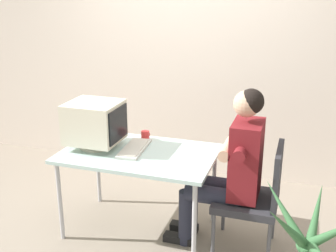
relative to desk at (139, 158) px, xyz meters
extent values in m
plane|color=gray|center=(0.00, 0.00, -0.67)|extent=(12.00, 12.00, 0.00)
cube|color=beige|center=(0.30, 1.40, 0.83)|extent=(8.00, 0.10, 3.00)
cylinder|color=#B7B7BC|center=(-0.56, -0.34, -0.32)|extent=(0.04, 0.04, 0.69)
cylinder|color=#B7B7BC|center=(0.56, -0.34, -0.32)|extent=(0.04, 0.04, 0.69)
cylinder|color=#B7B7BC|center=(-0.56, 0.34, -0.32)|extent=(0.04, 0.04, 0.69)
cylinder|color=#B7B7BC|center=(0.56, 0.34, -0.32)|extent=(0.04, 0.04, 0.69)
cube|color=silver|center=(0.00, 0.00, 0.04)|extent=(1.25, 0.79, 0.03)
cylinder|color=beige|center=(-0.39, -0.01, 0.06)|extent=(0.27, 0.27, 0.02)
cylinder|color=beige|center=(-0.39, -0.01, 0.09)|extent=(0.06, 0.06, 0.04)
cube|color=beige|center=(-0.39, -0.01, 0.28)|extent=(0.42, 0.39, 0.33)
cube|color=black|center=(-0.17, -0.01, 0.28)|extent=(0.01, 0.33, 0.27)
cube|color=silver|center=(-0.05, 0.03, 0.07)|extent=(0.21, 0.46, 0.02)
cube|color=beige|center=(-0.05, 0.03, 0.08)|extent=(0.18, 0.41, 0.01)
cylinder|color=#4C4C51|center=(0.68, -0.20, -0.47)|extent=(0.03, 0.03, 0.39)
cylinder|color=#4C4C51|center=(1.10, -0.20, -0.47)|extent=(0.03, 0.03, 0.39)
cylinder|color=#4C4C51|center=(0.68, 0.21, -0.47)|extent=(0.03, 0.03, 0.39)
cylinder|color=#4C4C51|center=(1.10, 0.21, -0.47)|extent=(0.03, 0.03, 0.39)
cube|color=#2D2D33|center=(0.89, 0.00, -0.24)|extent=(0.48, 0.48, 0.06)
cube|color=#2D2D33|center=(1.11, 0.00, 0.01)|extent=(0.04, 0.43, 0.44)
cube|color=maroon|center=(0.87, 0.00, 0.10)|extent=(0.22, 0.35, 0.59)
sphere|color=tan|center=(0.85, 0.00, 0.54)|extent=(0.20, 0.20, 0.20)
sphere|color=black|center=(0.88, 0.00, 0.56)|extent=(0.19, 0.19, 0.19)
cylinder|color=#262838|center=(0.65, -0.09, -0.19)|extent=(0.44, 0.14, 0.14)
cylinder|color=#262838|center=(0.65, 0.09, -0.19)|extent=(0.44, 0.14, 0.14)
cylinder|color=#262838|center=(0.43, -0.09, -0.43)|extent=(0.11, 0.11, 0.47)
cylinder|color=#262838|center=(0.43, 0.09, -0.43)|extent=(0.11, 0.11, 0.47)
cube|color=black|center=(0.37, -0.09, -0.64)|extent=(0.24, 0.09, 0.06)
cube|color=black|center=(0.37, 0.09, -0.64)|extent=(0.24, 0.09, 0.06)
cylinder|color=maroon|center=(0.85, -0.20, 0.23)|extent=(0.09, 0.14, 0.09)
cylinder|color=maroon|center=(0.85, 0.21, 0.23)|extent=(0.09, 0.14, 0.09)
cylinder|color=tan|center=(0.73, 0.00, 0.18)|extent=(0.09, 0.35, 0.09)
cone|color=#36663A|center=(1.38, -0.36, -0.09)|extent=(0.16, 0.50, 0.36)
cone|color=#36663A|center=(1.20, -0.44, -0.07)|extent=(0.40, 0.35, 0.42)
cone|color=#36663A|center=(1.23, -0.64, -0.05)|extent=(0.34, 0.35, 0.46)
cylinder|color=red|center=(-0.05, 0.28, 0.09)|extent=(0.07, 0.07, 0.08)
torus|color=red|center=(-0.05, 0.32, 0.09)|extent=(0.06, 0.01, 0.06)
camera|label=1|loc=(1.22, -2.95, 1.34)|focal=44.92mm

